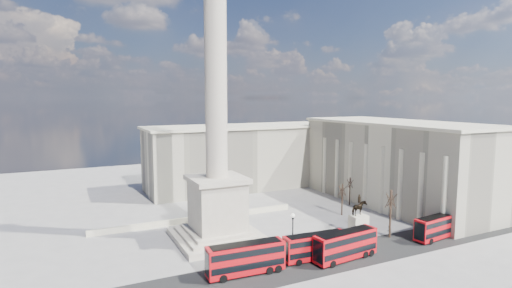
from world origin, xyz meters
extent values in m
plane|color=#989590|center=(0.00, 0.00, 0.00)|extent=(180.00, 180.00, 0.00)
cube|color=#252525|center=(5.00, -10.00, 0.00)|extent=(120.00, 9.00, 0.01)
cube|color=beige|center=(0.00, 5.00, 0.50)|extent=(14.00, 14.00, 1.00)
cube|color=beige|center=(0.00, 5.00, 1.25)|extent=(12.00, 12.00, 0.50)
cube|color=beige|center=(0.00, 5.00, 1.75)|extent=(10.00, 10.00, 0.50)
cube|color=beige|center=(0.00, 5.00, 6.00)|extent=(8.00, 8.00, 8.00)
cube|color=beige|center=(0.00, 5.00, 10.40)|extent=(9.00, 9.00, 0.80)
cylinder|color=#C2B5A0|center=(0.00, 5.00, 27.80)|extent=(3.60, 3.60, 34.00)
cube|color=beige|center=(0.00, 16.00, 0.55)|extent=(40.00, 0.60, 1.10)
cube|color=beige|center=(45.00, 10.00, 9.00)|extent=(18.00, 45.00, 18.00)
cube|color=beige|center=(45.00, 10.00, 18.30)|extent=(19.00, 46.00, 0.60)
cube|color=beige|center=(20.00, 40.00, 8.00)|extent=(50.00, 16.00, 16.00)
cube|color=beige|center=(20.00, 40.00, 16.30)|extent=(51.00, 17.00, 0.60)
cube|color=red|center=(-1.25, -9.32, 2.33)|extent=(10.91, 3.08, 3.97)
cube|color=black|center=(-1.25, -9.32, 1.62)|extent=(10.48, 3.11, 0.88)
cube|color=black|center=(-1.25, -9.32, 3.38)|extent=(10.48, 3.11, 0.88)
cube|color=black|center=(-1.25, -9.32, 4.34)|extent=(9.82, 2.77, 0.06)
cylinder|color=black|center=(-4.80, -9.12, 0.54)|extent=(1.23, 2.63, 1.08)
cylinder|color=black|center=(1.77, -9.50, 0.54)|extent=(1.23, 2.63, 1.08)
cylinder|color=black|center=(3.06, -9.57, 0.54)|extent=(1.23, 2.63, 1.08)
cube|color=red|center=(14.06, -11.17, 2.30)|extent=(10.83, 3.49, 3.92)
cube|color=black|center=(14.06, -11.17, 1.60)|extent=(10.41, 3.51, 0.87)
cube|color=black|center=(14.06, -11.17, 3.34)|extent=(10.41, 3.51, 0.87)
cube|color=black|center=(14.06, -11.17, 4.28)|extent=(9.74, 3.14, 0.06)
cylinder|color=black|center=(10.57, -11.53, 0.53)|extent=(1.32, 2.63, 1.06)
cylinder|color=black|center=(17.02, -10.87, 0.53)|extent=(1.32, 2.63, 1.06)
cylinder|color=black|center=(18.29, -10.74, 0.53)|extent=(1.32, 2.63, 1.06)
cube|color=red|center=(10.03, -9.22, 2.11)|extent=(9.90, 2.95, 3.59)
cube|color=black|center=(10.03, -9.22, 1.46)|extent=(9.51, 2.98, 0.80)
cube|color=black|center=(10.03, -9.22, 3.06)|extent=(9.51, 2.98, 0.80)
cube|color=black|center=(10.03, -9.22, 3.93)|extent=(8.91, 2.65, 0.05)
cylinder|color=black|center=(6.82, -8.98, 0.49)|extent=(1.15, 2.40, 0.98)
cylinder|color=black|center=(12.75, -9.42, 0.49)|extent=(1.15, 2.40, 0.98)
cylinder|color=black|center=(13.92, -9.51, 0.49)|extent=(1.15, 2.40, 0.98)
cube|color=red|center=(33.74, -10.84, 2.13)|extent=(10.07, 3.37, 3.64)
cube|color=black|center=(33.74, -10.84, 1.48)|extent=(9.69, 3.39, 0.81)
cube|color=black|center=(33.74, -10.84, 3.10)|extent=(9.69, 3.39, 0.81)
cube|color=black|center=(33.74, -10.84, 3.98)|extent=(9.06, 3.03, 0.05)
cylinder|color=black|center=(30.50, -11.21, 0.49)|extent=(1.25, 2.46, 0.99)
cylinder|color=black|center=(36.49, -10.52, 0.49)|extent=(1.25, 2.46, 0.99)
cylinder|color=black|center=(37.66, -10.38, 0.49)|extent=(1.25, 2.46, 0.99)
cylinder|color=black|center=(7.08, -7.69, 0.27)|extent=(0.47, 0.47, 0.54)
cylinder|color=black|center=(7.08, -7.69, 3.21)|extent=(0.17, 0.17, 6.42)
cylinder|color=black|center=(7.08, -7.69, 6.32)|extent=(0.32, 0.32, 0.32)
sphere|color=silver|center=(7.08, -7.69, 6.69)|extent=(0.60, 0.60, 0.60)
cube|color=beige|center=(21.85, -4.79, 0.23)|extent=(3.62, 2.72, 0.45)
cube|color=beige|center=(21.85, -4.79, 1.99)|extent=(2.90, 1.99, 3.99)
imported|color=black|center=(21.85, -4.79, 5.21)|extent=(3.13, 1.98, 2.45)
cylinder|color=black|center=(21.85, -4.79, 6.73)|extent=(0.45, 0.45, 1.09)
sphere|color=black|center=(21.85, -4.79, 7.48)|extent=(0.33, 0.33, 0.33)
cylinder|color=#332319|center=(26.88, -6.92, 4.18)|extent=(0.33, 0.33, 8.36)
cylinder|color=#332319|center=(27.84, 7.35, 3.26)|extent=(0.30, 0.30, 6.51)
cylinder|color=#332319|center=(34.20, 12.81, 3.12)|extent=(0.27, 0.27, 6.24)
imported|color=#232529|center=(26.07, -2.21, 0.76)|extent=(0.65, 0.55, 1.53)
imported|color=#232529|center=(27.17, -6.50, 0.97)|extent=(1.19, 1.15, 1.93)
imported|color=#232529|center=(17.56, -5.06, 0.81)|extent=(0.51, 0.99, 1.62)
camera|label=1|loc=(-22.47, -56.41, 23.79)|focal=28.00mm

